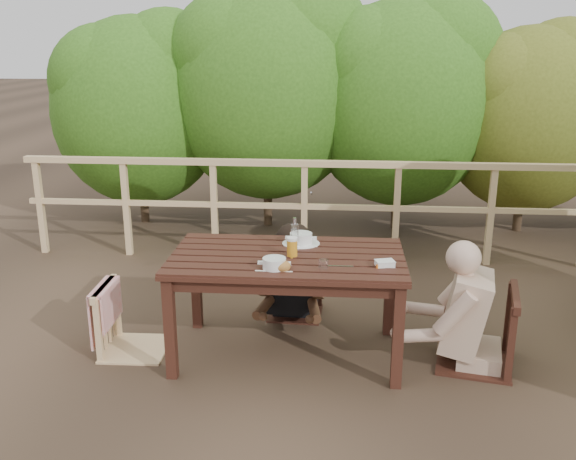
# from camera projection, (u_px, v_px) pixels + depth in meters

# --- Properties ---
(ground) EXTENTS (60.00, 60.00, 0.00)m
(ground) POSITION_uv_depth(u_px,v_px,m) (287.00, 354.00, 4.47)
(ground) COLOR #4A3727
(ground) RESTS_ON ground
(table) EXTENTS (1.57, 0.88, 0.73)m
(table) POSITION_uv_depth(u_px,v_px,m) (287.00, 306.00, 4.36)
(table) COLOR black
(table) RESTS_ON ground
(chair_left) EXTENTS (0.47, 0.47, 0.92)m
(chair_left) POSITION_uv_depth(u_px,v_px,m) (132.00, 290.00, 4.39)
(chair_left) COLOR tan
(chair_left) RESTS_ON ground
(chair_far) EXTENTS (0.44, 0.44, 0.83)m
(chair_far) POSITION_uv_depth(u_px,v_px,m) (296.00, 265.00, 4.99)
(chair_far) COLOR black
(chair_far) RESTS_ON ground
(chair_right) EXTENTS (0.60, 0.60, 1.03)m
(chair_right) POSITION_uv_depth(u_px,v_px,m) (480.00, 293.00, 4.19)
(chair_right) COLOR black
(chair_right) RESTS_ON ground
(woman) EXTENTS (0.52, 0.63, 1.22)m
(woman) POSITION_uv_depth(u_px,v_px,m) (296.00, 241.00, 4.95)
(woman) COLOR black
(woman) RESTS_ON ground
(diner_right) EXTENTS (0.81, 0.70, 1.42)m
(diner_right) POSITION_uv_depth(u_px,v_px,m) (487.00, 266.00, 4.14)
(diner_right) COLOR tan
(diner_right) RESTS_ON ground
(railing) EXTENTS (5.60, 0.10, 1.01)m
(railing) POSITION_uv_depth(u_px,v_px,m) (304.00, 211.00, 6.23)
(railing) COLOR tan
(railing) RESTS_ON ground
(hedge_row) EXTENTS (6.60, 1.60, 3.80)m
(hedge_row) POSITION_uv_depth(u_px,v_px,m) (348.00, 61.00, 6.93)
(hedge_row) COLOR #2E5A16
(hedge_row) RESTS_ON ground
(soup_near) EXTENTS (0.25, 0.25, 0.08)m
(soup_near) POSITION_uv_depth(u_px,v_px,m) (274.00, 264.00, 3.99)
(soup_near) COLOR white
(soup_near) RESTS_ON table
(soup_far) EXTENTS (0.27, 0.27, 0.09)m
(soup_far) POSITION_uv_depth(u_px,v_px,m) (301.00, 239.00, 4.48)
(soup_far) COLOR white
(soup_far) RESTS_ON table
(bread_roll) EXTENTS (0.13, 0.10, 0.08)m
(bread_roll) POSITION_uv_depth(u_px,v_px,m) (280.00, 266.00, 3.97)
(bread_roll) COLOR #995D25
(bread_roll) RESTS_ON table
(beer_glass) EXTENTS (0.07, 0.07, 0.14)m
(beer_glass) POSITION_uv_depth(u_px,v_px,m) (292.00, 248.00, 4.21)
(beer_glass) COLOR gold
(beer_glass) RESTS_ON table
(bottle) EXTENTS (0.05, 0.05, 0.23)m
(bottle) POSITION_uv_depth(u_px,v_px,m) (295.00, 234.00, 4.37)
(bottle) COLOR silver
(bottle) RESTS_ON table
(tumbler) EXTENTS (0.06, 0.06, 0.07)m
(tumbler) POSITION_uv_depth(u_px,v_px,m) (323.00, 265.00, 3.99)
(tumbler) COLOR silver
(tumbler) RESTS_ON table
(butter_tub) EXTENTS (0.14, 0.11, 0.05)m
(butter_tub) POSITION_uv_depth(u_px,v_px,m) (385.00, 264.00, 4.04)
(butter_tub) COLOR white
(butter_tub) RESTS_ON table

